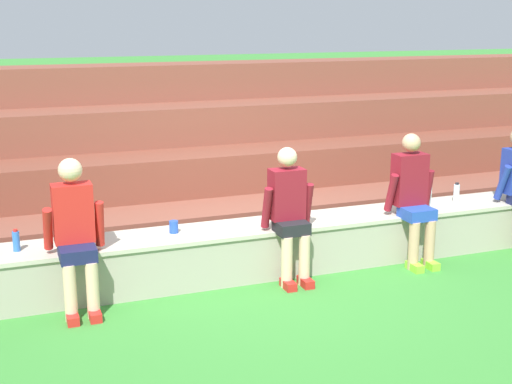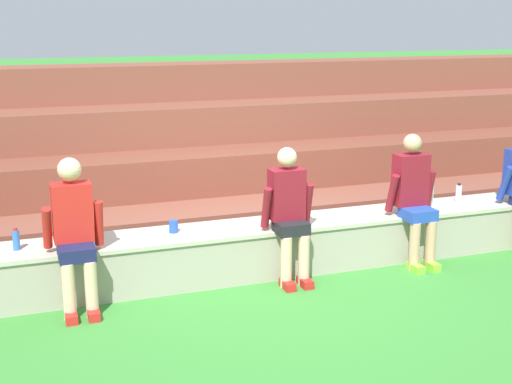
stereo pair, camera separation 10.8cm
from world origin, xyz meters
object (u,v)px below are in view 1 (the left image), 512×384
(person_left_of_center, at_px, (75,232))
(person_center, at_px, (290,212))
(plastic_cup_right_end, at_px, (174,227))
(person_right_of_center, at_px, (413,196))
(water_bottle_near_left, at_px, (456,193))
(water_bottle_near_right, at_px, (429,195))
(water_bottle_mid_left, at_px, (16,241))

(person_left_of_center, relative_size, person_center, 1.03)
(plastic_cup_right_end, bearing_deg, person_right_of_center, -6.92)
(water_bottle_near_left, relative_size, water_bottle_near_right, 0.82)
(person_right_of_center, relative_size, water_bottle_near_left, 6.24)
(person_left_of_center, distance_m, person_center, 2.05)
(person_left_of_center, height_order, water_bottle_near_left, person_left_of_center)
(person_left_of_center, bearing_deg, person_right_of_center, 0.72)
(person_left_of_center, distance_m, water_bottle_near_left, 4.28)
(person_left_of_center, height_order, water_bottle_mid_left, person_left_of_center)
(water_bottle_near_left, distance_m, water_bottle_near_right, 0.42)
(person_right_of_center, xyz_separation_m, water_bottle_mid_left, (-3.97, 0.27, -0.12))
(water_bottle_mid_left, distance_m, water_bottle_near_left, 4.75)
(person_center, xyz_separation_m, water_bottle_near_left, (2.22, 0.35, -0.09))
(water_bottle_near_right, bearing_deg, person_right_of_center, -145.08)
(person_right_of_center, distance_m, water_bottle_mid_left, 3.98)
(water_bottle_mid_left, bearing_deg, person_left_of_center, -32.95)
(water_bottle_mid_left, bearing_deg, plastic_cup_right_end, 1.24)
(water_bottle_near_left, bearing_deg, water_bottle_mid_left, -179.43)
(water_bottle_near_right, bearing_deg, water_bottle_near_left, 8.00)
(person_right_of_center, height_order, water_bottle_near_left, person_right_of_center)
(water_bottle_near_right, distance_m, plastic_cup_right_end, 2.89)
(person_left_of_center, height_order, person_right_of_center, person_right_of_center)
(person_right_of_center, xyz_separation_m, water_bottle_near_right, (0.38, 0.26, -0.09))
(person_right_of_center, relative_size, water_bottle_near_right, 5.11)
(water_bottle_mid_left, bearing_deg, water_bottle_near_left, 0.57)
(water_bottle_mid_left, xyz_separation_m, water_bottle_near_right, (4.34, -0.01, 0.03))
(person_left_of_center, distance_m, water_bottle_near_right, 3.87)
(person_left_of_center, bearing_deg, water_bottle_near_left, 4.87)
(water_bottle_near_left, bearing_deg, water_bottle_near_right, -172.00)
(water_bottle_mid_left, bearing_deg, person_center, -6.89)
(water_bottle_near_right, bearing_deg, person_center, -170.71)
(water_bottle_near_left, xyz_separation_m, plastic_cup_right_end, (-3.30, -0.02, -0.04))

